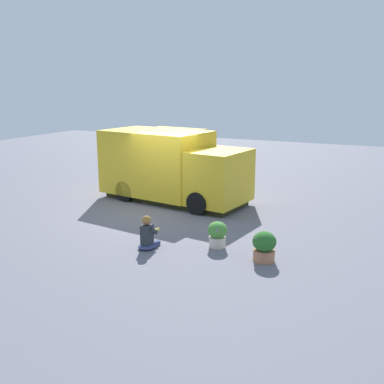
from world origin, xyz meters
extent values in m
plane|color=slate|center=(0.00, 0.00, 0.00)|extent=(40.00, 40.00, 0.00)
cube|color=gold|center=(1.62, 0.85, 1.33)|extent=(2.75, 3.96, 2.26)
cube|color=gold|center=(1.25, -1.75, 1.08)|extent=(2.36, 1.87, 1.76)
cube|color=black|center=(1.14, -2.51, 1.39)|extent=(1.78, 0.28, 0.67)
cube|color=black|center=(2.74, 0.69, 1.47)|extent=(0.31, 2.00, 0.79)
cube|color=yellow|center=(3.03, 0.65, 2.43)|extent=(0.91, 2.27, 0.03)
cube|color=#292914|center=(1.51, 0.07, 0.10)|extent=(2.49, 5.19, 0.20)
cylinder|color=black|center=(0.28, -1.39, 0.37)|extent=(0.32, 0.76, 0.74)
cylinder|color=black|center=(2.28, -1.68, 0.37)|extent=(0.32, 0.76, 0.74)
cylinder|color=black|center=(0.71, 1.65, 0.37)|extent=(0.32, 0.76, 0.74)
cylinder|color=black|center=(2.72, 1.36, 0.37)|extent=(0.32, 0.76, 0.74)
ellipsoid|color=#38406F|center=(-3.06, -1.51, 0.07)|extent=(0.55, 0.47, 0.13)
cube|color=#38406F|center=(-2.87, -1.63, 0.06)|extent=(0.37, 0.13, 0.11)
cube|color=#38406F|center=(-2.85, -1.43, 0.06)|extent=(0.37, 0.13, 0.11)
cube|color=#272E32|center=(-3.06, -1.51, 0.38)|extent=(0.31, 0.24, 0.50)
sphere|color=brown|center=(-3.06, -1.51, 0.73)|extent=(0.22, 0.22, 0.22)
sphere|color=olive|center=(-3.06, -1.51, 0.76)|extent=(0.22, 0.22, 0.22)
cube|color=#272E32|center=(-2.93, -1.61, 0.45)|extent=(0.34, 0.11, 0.27)
cube|color=#272E32|center=(-2.92, -1.43, 0.45)|extent=(0.34, 0.11, 0.27)
cylinder|color=gold|center=(-2.75, -1.53, 0.37)|extent=(0.40, 0.16, 0.08)
cube|color=#5AA24C|center=(-2.75, -1.53, 0.39)|extent=(0.33, 0.11, 0.02)
cylinder|color=#AE7452|center=(-2.59, -4.44, 0.14)|extent=(0.51, 0.51, 0.27)
torus|color=#B57453|center=(-2.59, -4.44, 0.26)|extent=(0.54, 0.54, 0.04)
ellipsoid|color=#286526|center=(-2.59, -4.44, 0.48)|extent=(0.56, 0.56, 0.48)
sphere|color=purple|center=(-2.76, -4.31, 0.57)|extent=(0.08, 0.08, 0.08)
sphere|color=#9E4FB4|center=(-2.68, -4.30, 0.63)|extent=(0.06, 0.06, 0.06)
sphere|color=purple|center=(-2.72, -4.26, 0.57)|extent=(0.07, 0.07, 0.07)
cylinder|color=beige|center=(-2.19, -3.08, 0.13)|extent=(0.42, 0.42, 0.27)
torus|color=beige|center=(-2.19, -3.08, 0.25)|extent=(0.45, 0.45, 0.04)
ellipsoid|color=#498C38|center=(-2.19, -3.08, 0.46)|extent=(0.50, 0.50, 0.43)
sphere|color=purple|center=(-2.38, -3.16, 0.52)|extent=(0.09, 0.09, 0.09)
sphere|color=#AF54A1|center=(-2.05, -2.93, 0.51)|extent=(0.05, 0.05, 0.05)
sphere|color=#B24DAF|center=(-2.08, -2.92, 0.53)|extent=(0.06, 0.06, 0.06)
sphere|color=#B251B4|center=(-2.12, -3.26, 0.55)|extent=(0.08, 0.08, 0.08)
camera|label=1|loc=(-12.32, -7.16, 4.08)|focal=41.97mm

